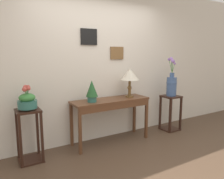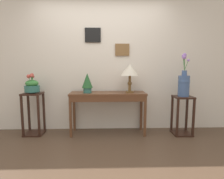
{
  "view_description": "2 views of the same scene",
  "coord_description": "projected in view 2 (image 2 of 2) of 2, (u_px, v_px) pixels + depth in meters",
  "views": [
    {
      "loc": [
        -1.76,
        -2.03,
        1.57
      ],
      "look_at": [
        0.11,
        1.11,
        0.96
      ],
      "focal_mm": 34.95,
      "sensor_mm": 36.0,
      "label": 1
    },
    {
      "loc": [
        0.09,
        -2.26,
        1.27
      ],
      "look_at": [
        0.19,
        1.22,
        0.83
      ],
      "focal_mm": 30.19,
      "sensor_mm": 36.0,
      "label": 2
    }
  ],
  "objects": [
    {
      "name": "flower_vase_tall_right",
      "position": [
        184.0,
        83.0,
        3.39
      ],
      "size": [
        0.21,
        0.24,
        0.77
      ],
      "color": "#3D5684",
      "rests_on": "pedestal_stand_right"
    },
    {
      "name": "ground_plane",
      "position": [
        100.0,
        166.0,
        2.4
      ],
      "size": [
        12.0,
        12.0,
        0.01
      ],
      "primitive_type": "cube",
      "color": "#4C3828"
    },
    {
      "name": "pedestal_stand_right",
      "position": [
        182.0,
        115.0,
        3.46
      ],
      "size": [
        0.33,
        0.33,
        0.72
      ],
      "color": "black",
      "rests_on": "ground"
    },
    {
      "name": "back_wall_with_art",
      "position": [
        102.0,
        59.0,
        3.68
      ],
      "size": [
        9.0,
        0.13,
        2.8
      ],
      "color": "beige",
      "rests_on": "ground"
    },
    {
      "name": "planter_bowl_wide_left",
      "position": [
        32.0,
        86.0,
        3.39
      ],
      "size": [
        0.27,
        0.27,
        0.35
      ],
      "color": "#2D665B",
      "rests_on": "pedestal_stand_left"
    },
    {
      "name": "table_lamp",
      "position": [
        130.0,
        71.0,
        3.42
      ],
      "size": [
        0.33,
        0.33,
        0.52
      ],
      "color": "brown",
      "rests_on": "console_table"
    },
    {
      "name": "pedestal_stand_left",
      "position": [
        34.0,
        114.0,
        3.46
      ],
      "size": [
        0.33,
        0.33,
        0.78
      ],
      "color": "black",
      "rests_on": "ground"
    },
    {
      "name": "console_table",
      "position": [
        108.0,
        98.0,
        3.45
      ],
      "size": [
        1.38,
        0.44,
        0.78
      ],
      "color": "#56331E",
      "rests_on": "ground"
    },
    {
      "name": "potted_plant_on_console",
      "position": [
        87.0,
        82.0,
        3.39
      ],
      "size": [
        0.19,
        0.19,
        0.36
      ],
      "color": "#2D665B",
      "rests_on": "console_table"
    }
  ]
}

